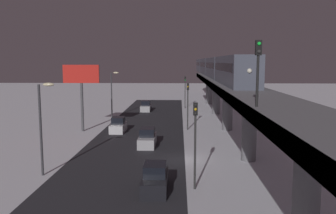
{
  "coord_description": "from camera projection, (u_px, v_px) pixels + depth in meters",
  "views": [
    {
      "loc": [
        0.13,
        32.64,
        9.31
      ],
      "look_at": [
        1.86,
        -20.65,
        2.41
      ],
      "focal_mm": 37.53,
      "sensor_mm": 36.0,
      "label": 1
    }
  ],
  "objects": [
    {
      "name": "traffic_light_mid",
      "position": [
        188.0,
        99.0,
        47.77
      ],
      "size": [
        0.32,
        0.44,
        6.4
      ],
      "color": "#2D2D2D",
      "rests_on": "ground_plane"
    },
    {
      "name": "sedan_silver",
      "position": [
        146.0,
        107.0,
        66.64
      ],
      "size": [
        1.91,
        4.24,
        1.97
      ],
      "color": "#B2B2B7",
      "rests_on": "ground_plane"
    },
    {
      "name": "street_lamp_far",
      "position": [
        113.0,
        89.0,
        58.06
      ],
      "size": [
        1.35,
        0.44,
        7.65
      ],
      "color": "#38383D",
      "rests_on": "ground_plane"
    },
    {
      "name": "rail_signal",
      "position": [
        258.0,
        62.0,
        20.98
      ],
      "size": [
        0.36,
        0.41,
        4.0
      ],
      "color": "black",
      "rests_on": "elevated_railway"
    },
    {
      "name": "traffic_light_near",
      "position": [
        195.0,
        133.0,
        25.27
      ],
      "size": [
        0.32,
        0.44,
        6.4
      ],
      "color": "#2D2D2D",
      "rests_on": "ground_plane"
    },
    {
      "name": "sedan_silver_2",
      "position": [
        147.0,
        138.0,
        39.17
      ],
      "size": [
        1.8,
        4.77,
        1.97
      ],
      "rotation": [
        0.0,
        0.0,
        3.14
      ],
      "color": "#B2B2B7",
      "rests_on": "ground_plane"
    },
    {
      "name": "street_lamp_near",
      "position": [
        43.0,
        118.0,
        28.33
      ],
      "size": [
        1.35,
        0.44,
        7.65
      ],
      "color": "#38383D",
      "rests_on": "ground_plane"
    },
    {
      "name": "traffic_light_far",
      "position": [
        185.0,
        87.0,
        70.27
      ],
      "size": [
        0.32,
        0.44,
        6.4
      ],
      "color": "#2D2D2D",
      "rests_on": "ground_plane"
    },
    {
      "name": "elevated_railway",
      "position": [
        249.0,
        101.0,
        32.61
      ],
      "size": [
        5.0,
        105.13,
        6.58
      ],
      "color": "slate",
      "rests_on": "ground_plane"
    },
    {
      "name": "commercial_billboard",
      "position": [
        81.0,
        81.0,
        46.47
      ],
      "size": [
        4.8,
        0.36,
        8.9
      ],
      "color": "#4C4C51",
      "rests_on": "ground_plane"
    },
    {
      "name": "sedan_black",
      "position": [
        155.0,
        179.0,
        25.56
      ],
      "size": [
        1.8,
        4.42,
        1.97
      ],
      "rotation": [
        0.0,
        0.0,
        3.14
      ],
      "color": "black",
      "rests_on": "ground_plane"
    },
    {
      "name": "avenue_asphalt",
      "position": [
        128.0,
        159.0,
        33.71
      ],
      "size": [
        11.0,
        105.13,
        0.01
      ],
      "primitive_type": "cube",
      "color": "#28282D",
      "rests_on": "ground_plane"
    },
    {
      "name": "ground_plane",
      "position": [
        180.0,
        160.0,
        33.54
      ],
      "size": [
        240.0,
        240.0,
        0.0
      ],
      "primitive_type": "plane",
      "color": "white"
    },
    {
      "name": "subway_train",
      "position": [
        213.0,
        66.0,
        69.61
      ],
      "size": [
        2.94,
        74.07,
        3.4
      ],
      "color": "#4C5160",
      "rests_on": "elevated_railway"
    },
    {
      "name": "sedan_white",
      "position": [
        118.0,
        126.0,
        46.93
      ],
      "size": [
        1.8,
        4.18,
        1.97
      ],
      "color": "silver",
      "rests_on": "ground_plane"
    }
  ]
}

